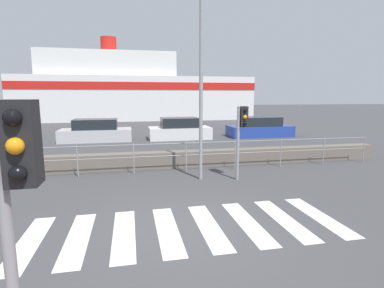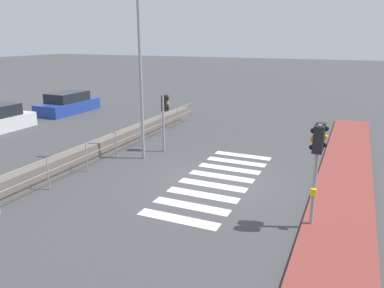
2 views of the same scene
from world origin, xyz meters
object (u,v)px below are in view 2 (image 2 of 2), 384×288
at_px(traffic_light_near, 318,149).
at_px(streetlamp, 144,55).
at_px(parked_car_blue, 68,104).
at_px(traffic_light_far, 165,110).

distance_m(traffic_light_near, streetlamp, 7.90).
xyz_separation_m(streetlamp, parked_car_blue, (6.54, 9.89, -3.59)).
distance_m(traffic_light_near, traffic_light_far, 8.18).
relative_size(streetlamp, parked_car_blue, 1.56).
relative_size(traffic_light_near, parked_car_blue, 0.64).
bearing_deg(streetlamp, traffic_light_near, -115.67).
distance_m(traffic_light_near, parked_car_blue, 19.53).
bearing_deg(traffic_light_far, traffic_light_near, -124.42).
bearing_deg(parked_car_blue, traffic_light_near, -120.41).
relative_size(traffic_light_far, parked_car_blue, 0.56).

